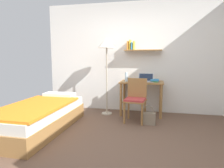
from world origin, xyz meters
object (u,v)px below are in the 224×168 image
object	(u,v)px
standing_lamp	(107,47)
book_stack	(155,80)
bed	(39,117)
water_bottle	(126,77)
laptop	(146,79)
handbag	(148,118)
desk	(142,88)
desk_chair	(136,98)

from	to	relation	value
standing_lamp	book_stack	bearing A→B (deg)	6.15
bed	water_bottle	distance (m)	2.01
laptop	handbag	world-z (taller)	laptop
desk	water_bottle	bearing A→B (deg)	-167.59
laptop	book_stack	xyz separation A→B (m)	(0.20, -0.00, -0.02)
bed	laptop	bearing A→B (deg)	36.96
water_bottle	laptop	bearing A→B (deg)	8.46
laptop	desk	bearing A→B (deg)	173.61
bed	standing_lamp	size ratio (longest dim) A/B	1.17
water_bottle	handbag	world-z (taller)	water_bottle
standing_lamp	handbag	xyz separation A→B (m)	(0.97, -0.53, -1.40)
desk	standing_lamp	world-z (taller)	standing_lamp
standing_lamp	laptop	world-z (taller)	standing_lamp
desk	laptop	world-z (taller)	laptop
desk_chair	desk	bearing A→B (deg)	81.32
bed	laptop	size ratio (longest dim) A/B	5.94
bed	standing_lamp	world-z (taller)	standing_lamp
desk	laptop	bearing A→B (deg)	-6.39
bed	book_stack	bearing A→B (deg)	34.11
standing_lamp	book_stack	distance (m)	1.30
desk_chair	water_bottle	world-z (taller)	water_bottle
desk	standing_lamp	size ratio (longest dim) A/B	0.55
desk_chair	handbag	xyz separation A→B (m)	(0.26, -0.16, -0.36)
bed	desk_chair	world-z (taller)	desk_chair
bed	water_bottle	bearing A→B (deg)	43.23
desk	handbag	world-z (taller)	desk
laptop	book_stack	world-z (taller)	laptop
laptop	book_stack	distance (m)	0.20
laptop	handbag	bearing A→B (deg)	-81.75
desk_chair	book_stack	xyz separation A→B (m)	(0.37, 0.49, 0.31)
bed	water_bottle	size ratio (longest dim) A/B	9.86
water_bottle	handbag	bearing A→B (deg)	-48.29
bed	book_stack	size ratio (longest dim) A/B	8.64
bed	desk_chair	distance (m)	1.88
standing_lamp	water_bottle	xyz separation A→B (m)	(0.44, 0.05, -0.66)
bed	standing_lamp	bearing A→B (deg)	52.88
standing_lamp	water_bottle	bearing A→B (deg)	7.03
desk	book_stack	bearing A→B (deg)	-2.71
bed	desk	distance (m)	2.24
bed	handbag	size ratio (longest dim) A/B	5.27
water_bottle	book_stack	xyz separation A→B (m)	(0.63, 0.06, -0.07)
water_bottle	bed	bearing A→B (deg)	-136.77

